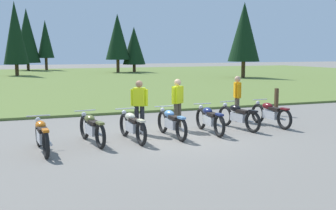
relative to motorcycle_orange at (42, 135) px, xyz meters
name	(u,v)px	position (x,y,z in m)	size (l,w,h in m)	color
ground_plane	(175,137)	(3.87, 0.52, -0.44)	(140.00, 140.00, 0.00)	slate
grass_moorland	(64,79)	(3.87, 27.45, -0.39)	(80.00, 44.00, 0.10)	#5B7033
motorcycle_orange	(42,135)	(0.00, 0.00, 0.00)	(0.62, 2.10, 0.88)	black
motorcycle_olive	(92,128)	(1.37, 0.53, 0.00)	(0.64, 2.09, 0.88)	black
motorcycle_cream	(132,126)	(2.53, 0.50, 0.00)	(0.62, 2.10, 0.88)	black
motorcycle_sky_blue	(171,122)	(3.78, 0.59, 0.00)	(0.62, 2.10, 0.88)	black
motorcycle_navy	(210,119)	(5.13, 0.73, 0.00)	(0.62, 2.10, 0.88)	black
motorcycle_black	(238,116)	(6.31, 0.97, 0.00)	(0.67, 2.09, 0.88)	black
motorcycle_maroon	(270,113)	(7.63, 1.05, 0.00)	(0.62, 2.10, 0.88)	black
rider_checking_bike	(237,96)	(7.03, 2.30, 0.51)	(0.33, 0.52, 1.67)	#4C4233
rider_near_row_end	(178,101)	(4.38, 1.57, 0.51)	(0.48, 0.38, 1.67)	#4C4233
rider_with_back_turned	(139,104)	(3.03, 1.40, 0.51)	(0.49, 0.37, 1.67)	black
trail_marker_post	(276,102)	(9.23, 2.97, 0.11)	(0.12, 0.12, 1.10)	#47331E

